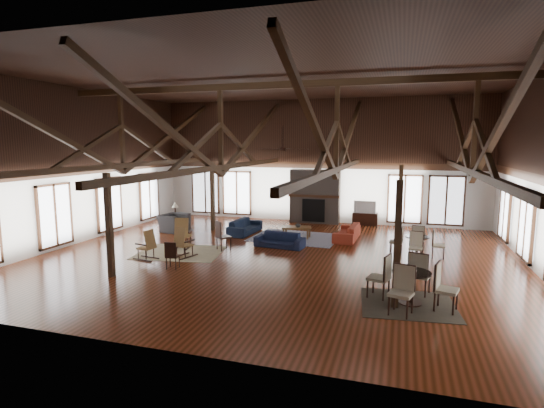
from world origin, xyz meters
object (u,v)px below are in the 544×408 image
(sofa_orange, at_px, (347,232))
(tv_console, at_px, (365,219))
(coffee_table, at_px, (297,228))
(armchair, at_px, (174,223))
(sofa_navy_left, at_px, (245,226))
(cafe_table_near, at_px, (411,281))
(sofa_navy_front, at_px, (280,240))
(cafe_table_far, at_px, (417,242))

(sofa_orange, height_order, tv_console, sofa_orange)
(coffee_table, height_order, armchair, armchair)
(sofa_orange, height_order, coffee_table, sofa_orange)
(sofa_navy_left, bearing_deg, tv_console, -50.43)
(cafe_table_near, bearing_deg, armchair, 149.06)
(armchair, bearing_deg, sofa_navy_front, -96.04)
(sofa_orange, bearing_deg, sofa_navy_left, -85.74)
(sofa_navy_left, relative_size, coffee_table, 1.57)
(armchair, bearing_deg, tv_console, -54.85)
(tv_console, bearing_deg, sofa_navy_left, -144.42)
(sofa_orange, bearing_deg, cafe_table_far, 57.77)
(cafe_table_near, bearing_deg, sofa_navy_front, 135.54)
(armchair, bearing_deg, cafe_table_far, -88.06)
(sofa_orange, distance_m, armchair, 7.59)
(sofa_orange, xyz_separation_m, cafe_table_near, (2.36, -6.57, 0.26))
(sofa_navy_front, xyz_separation_m, cafe_table_far, (4.90, 0.17, 0.21))
(sofa_orange, distance_m, cafe_table_near, 6.99)
(sofa_navy_front, bearing_deg, sofa_orange, 47.88)
(cafe_table_far, bearing_deg, sofa_navy_left, 166.07)
(tv_console, bearing_deg, coffee_table, -124.08)
(sofa_navy_left, xyz_separation_m, cafe_table_near, (6.75, -6.46, 0.26))
(cafe_table_far, height_order, tv_console, cafe_table_far)
(sofa_navy_front, height_order, tv_console, tv_console)
(cafe_table_far, bearing_deg, tv_console, 112.97)
(sofa_navy_left, height_order, coffee_table, sofa_navy_left)
(coffee_table, relative_size, tv_console, 1.12)
(tv_console, bearing_deg, sofa_orange, -97.47)
(sofa_navy_left, bearing_deg, sofa_orange, -84.58)
(cafe_table_near, distance_m, cafe_table_far, 4.73)
(sofa_navy_front, bearing_deg, cafe_table_far, 8.12)
(cafe_table_far, bearing_deg, coffee_table, 161.68)
(sofa_navy_front, distance_m, tv_console, 6.01)
(sofa_navy_front, xyz_separation_m, armchair, (-5.30, 1.41, 0.11))
(sofa_orange, relative_size, tv_console, 1.77)
(armchair, relative_size, tv_console, 1.00)
(sofa_navy_left, bearing_deg, sofa_navy_front, -128.15)
(armchair, distance_m, tv_console, 8.93)
(sofa_navy_left, height_order, armchair, armchair)
(coffee_table, height_order, cafe_table_near, cafe_table_near)
(sofa_navy_front, bearing_deg, armchair, 171.22)
(sofa_navy_front, height_order, sofa_navy_left, sofa_navy_left)
(sofa_navy_front, distance_m, coffee_table, 1.74)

